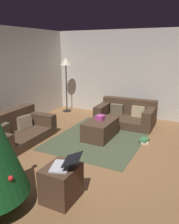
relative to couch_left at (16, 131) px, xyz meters
The scene contains 12 objects.
ground_plane 2.27m from the couch_left, 87.03° to the right, with size 6.40×6.40×0.00m, color brown.
corner_partition 4.09m from the couch_left, 34.66° to the right, with size 0.12×6.40×2.60m, color beige.
couch_left is the anchor object (origin of this frame).
couch_right 3.00m from the couch_left, 38.03° to the right, with size 1.04×1.58×0.67m.
ottoman 1.96m from the couch_left, 55.89° to the right, with size 0.98×0.58×0.43m, color #473323.
gift_box 1.96m from the couch_left, 55.12° to the right, with size 0.20×0.18×0.11m, color #B23F8C.
tv_remote 1.99m from the couch_left, 50.29° to the right, with size 0.05×0.16×0.02m, color black.
side_table 2.44m from the couch_left, 121.43° to the right, with size 0.52×0.44×0.50m, color #4C3323.
laptop 2.50m from the couch_left, 120.33° to the right, with size 0.46×0.49×0.18m.
book_stack 2.93m from the couch_left, 64.79° to the right, with size 0.28×0.23×0.10m.
corner_lamp 3.01m from the couch_left, ahead, with size 0.36×0.36×1.77m.
area_rug 1.98m from the couch_left, 55.89° to the right, with size 2.60×2.00×0.01m, color #434B32.
Camera 1 is at (-3.74, -1.46, 2.10)m, focal length 36.88 mm.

